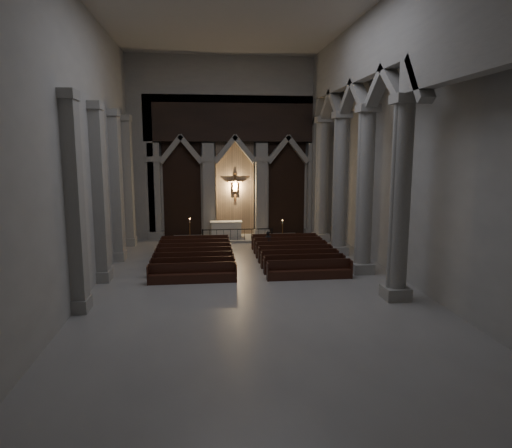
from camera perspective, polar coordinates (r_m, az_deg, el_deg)
The scene contains 11 objects.
room at distance 19.65m, azimuth -0.34°, elevation 14.07°, with size 24.00×24.10×12.00m.
sanctuary_wall at distance 31.08m, azimuth -2.66°, elevation 10.47°, with size 14.00×0.77×12.00m.
right_arcade at distance 22.22m, azimuth 13.95°, elevation 13.84°, with size 1.00×24.00×12.00m.
left_pilasters at distance 23.52m, azimuth -17.91°, elevation 3.83°, with size 0.60×13.00×8.03m.
sanctuary_step at distance 30.70m, azimuth -2.45°, elevation -1.79°, with size 8.50×2.60×0.15m, color #98958E.
altar at distance 30.57m, azimuth -3.75°, elevation -0.67°, with size 2.14×0.86×1.08m.
altar_rail at distance 29.64m, azimuth -2.32°, elevation -1.16°, with size 4.59×0.09×0.90m.
candle_stand_left at distance 29.72m, azimuth -8.25°, elevation -1.53°, with size 0.27×0.27×1.62m.
candle_stand_right at distance 29.45m, azimuth 3.32°, elevation -1.59°, with size 0.26×0.26×1.53m.
pews at distance 24.28m, azimuth -1.35°, elevation -4.23°, with size 9.41×7.15×0.89m.
worshipper at distance 26.74m, azimuth 1.55°, elevation -2.25°, with size 0.45×0.30×1.24m, color black.
Camera 1 is at (-2.10, -19.46, 5.95)m, focal length 32.00 mm.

